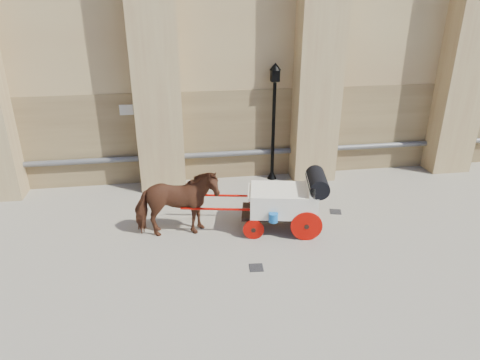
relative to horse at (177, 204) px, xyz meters
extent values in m
plane|color=gray|center=(0.62, -0.38, -0.90)|extent=(90.00, 90.00, 0.00)
cube|color=#917B4D|center=(2.62, 3.77, 0.60)|extent=(44.00, 0.35, 3.00)
cylinder|color=#59595B|center=(2.62, 3.50, 0.00)|extent=(42.00, 0.18, 0.18)
cube|color=beige|center=(-1.38, 3.59, 1.60)|extent=(0.42, 0.04, 0.32)
imported|color=brown|center=(0.00, 0.00, 0.00)|extent=(2.16, 1.03, 1.80)
cube|color=black|center=(2.68, -0.08, -0.41)|extent=(2.11, 1.26, 0.11)
cube|color=white|center=(2.77, -0.10, -0.05)|extent=(1.89, 1.43, 0.63)
cube|color=white|center=(3.42, -0.23, 0.31)|extent=(0.35, 1.12, 0.49)
cube|color=white|center=(2.02, 0.05, 0.17)|extent=(0.50, 1.03, 0.09)
cylinder|color=black|center=(3.60, -0.26, 0.49)|extent=(0.71, 1.20, 0.50)
cylinder|color=#BB0801|center=(3.23, -0.76, -0.50)|extent=(0.80, 0.21, 0.81)
cylinder|color=#BB0801|center=(3.44, 0.33, -0.50)|extent=(0.80, 0.21, 0.81)
cylinder|color=#BB0801|center=(1.91, -0.49, -0.63)|extent=(0.54, 0.16, 0.54)
cylinder|color=#BB0801|center=(2.13, 0.60, -0.63)|extent=(0.54, 0.16, 0.54)
cylinder|color=#BB0801|center=(1.15, -0.19, -0.14)|extent=(2.12, 0.48, 0.06)
cylinder|color=#BB0801|center=(1.31, 0.60, -0.14)|extent=(2.12, 0.48, 0.06)
cylinder|color=blue|center=(2.38, -0.66, -0.23)|extent=(0.23, 0.23, 0.23)
cylinder|color=black|center=(3.25, 3.29, 0.73)|extent=(0.11, 0.11, 3.26)
cone|color=black|center=(3.25, 3.29, -0.74)|extent=(0.33, 0.33, 0.33)
cube|color=black|center=(3.25, 3.29, 2.59)|extent=(0.25, 0.25, 0.38)
cone|color=black|center=(3.25, 3.29, 2.86)|extent=(0.36, 0.36, 0.22)
cube|color=black|center=(1.74, -1.77, -0.89)|extent=(0.35, 0.35, 0.01)
cube|color=black|center=(4.54, 0.59, -0.89)|extent=(0.40, 0.40, 0.01)
camera|label=1|loc=(0.11, -9.84, 4.91)|focal=32.00mm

